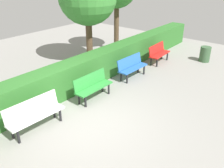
{
  "coord_description": "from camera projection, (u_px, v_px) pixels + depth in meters",
  "views": [
    {
      "loc": [
        4.15,
        4.18,
        4.08
      ],
      "look_at": [
        -1.5,
        -0.43,
        0.55
      ],
      "focal_mm": 39.0,
      "sensor_mm": 36.0,
      "label": 1
    }
  ],
  "objects": [
    {
      "name": "ground_plane",
      "position": [
        91.0,
        122.0,
        7.05
      ],
      "size": [
        20.96,
        20.96,
        0.0
      ],
      "primitive_type": "plane",
      "color": "gray"
    },
    {
      "name": "bench_red",
      "position": [
        158.0,
        53.0,
        11.29
      ],
      "size": [
        1.39,
        0.52,
        0.86
      ],
      "rotation": [
        0.0,
        0.0,
        0.05
      ],
      "color": "red",
      "rests_on": "ground_plane"
    },
    {
      "name": "bench_blue",
      "position": [
        132.0,
        66.0,
        9.75
      ],
      "size": [
        1.46,
        0.51,
        0.86
      ],
      "rotation": [
        0.0,
        0.0,
        -0.03
      ],
      "color": "blue",
      "rests_on": "ground_plane"
    },
    {
      "name": "bench_green",
      "position": [
        93.0,
        85.0,
        8.17
      ],
      "size": [
        1.46,
        0.45,
        0.86
      ],
      "rotation": [
        0.0,
        0.0,
        0.0
      ],
      "color": "#2D8C38",
      "rests_on": "ground_plane"
    },
    {
      "name": "bench_white",
      "position": [
        35.0,
        113.0,
        6.61
      ],
      "size": [
        1.64,
        0.52,
        0.86
      ],
      "rotation": [
        0.0,
        0.0,
        -0.04
      ],
      "color": "white",
      "rests_on": "ground_plane"
    },
    {
      "name": "hedge_row",
      "position": [
        71.0,
        77.0,
        8.63
      ],
      "size": [
        16.96,
        0.76,
        1.1
      ],
      "primitive_type": "cube",
      "color": "#2D6B28",
      "rests_on": "ground_plane"
    },
    {
      "name": "trash_bin",
      "position": [
        205.0,
        54.0,
        11.47
      ],
      "size": [
        0.48,
        0.48,
        0.71
      ],
      "primitive_type": "cylinder",
      "color": "#385938",
      "rests_on": "ground_plane"
    }
  ]
}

